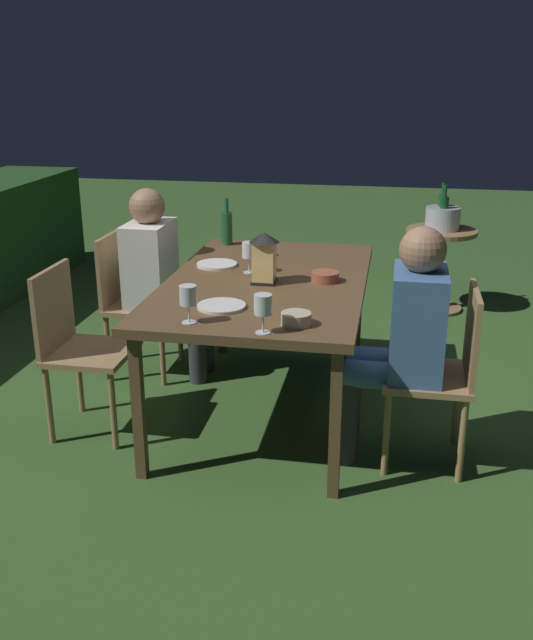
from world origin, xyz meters
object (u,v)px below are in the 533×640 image
object	(u,v)px
person_in_blue	(402,335)
bowl_bread	(261,252)
chair_side_left_a	(443,368)
wine_glass_b	(249,252)
green_bottle_on_table	(227,227)
wine_glass_c	(263,306)
chair_side_right_b	(131,297)
lantern_centerpiece	(264,255)
ice_bucket	(443,216)
dining_table	(266,289)
chair_side_right_a	(78,342)
person_in_cream	(161,275)
plate_b	(217,264)
bowl_olives	(296,318)
plate_a	(221,306)
wine_glass_a	(188,297)
side_table	(439,257)
bowl_salad	(325,276)

from	to	relation	value
person_in_blue	bowl_bread	distance (m)	1.21
chair_side_left_a	wine_glass_b	size ratio (longest dim) A/B	5.15
green_bottle_on_table	wine_glass_c	bearing A→B (deg)	-161.28
chair_side_right_b	lantern_centerpiece	world-z (taller)	lantern_centerpiece
ice_bucket	dining_table	bearing A→B (deg)	152.97
chair_side_right_a	person_in_blue	world-z (taller)	person_in_blue
person_in_cream	lantern_centerpiece	distance (m)	0.88
dining_table	plate_b	size ratio (longest dim) A/B	7.59
person_in_cream	chair_side_right_b	bearing A→B (deg)	90.00
person_in_blue	wine_glass_b	distance (m)	0.99
chair_side_right_b	bowl_olives	size ratio (longest dim) A/B	6.58
chair_side_right_a	plate_a	bearing A→B (deg)	-97.94
chair_side_right_a	wine_glass_b	size ratio (longest dim) A/B	5.15
wine_glass_a	ice_bucket	size ratio (longest dim) A/B	0.49
green_bottle_on_table	side_table	world-z (taller)	green_bottle_on_table
chair_side_left_a	lantern_centerpiece	xyz separation A→B (m)	(0.32, 0.91, 0.42)
plate_a	green_bottle_on_table	bearing A→B (deg)	12.10
person_in_cream	plate_a	distance (m)	1.07
lantern_centerpiece	bowl_bread	xyz separation A→B (m)	(0.54, 0.12, -0.12)
side_table	person_in_cream	bearing A→B (deg)	132.56
plate_a	side_table	size ratio (longest dim) A/B	0.35
person_in_blue	bowl_olives	world-z (taller)	person_in_blue
green_bottle_on_table	plate_b	size ratio (longest dim) A/B	1.28
plate_b	ice_bucket	size ratio (longest dim) A/B	0.66
person_in_cream	bowl_salad	distance (m)	1.09
person_in_cream	bowl_salad	size ratio (longest dim) A/B	7.90
chair_side_left_a	ice_bucket	size ratio (longest dim) A/B	2.53
plate_b	bowl_bread	size ratio (longest dim) A/B	1.78
person_in_cream	side_table	distance (m)	2.33
person_in_blue	wine_glass_c	size ratio (longest dim) A/B	6.80
person_in_cream	person_in_blue	bearing A→B (deg)	-118.49
wine_glass_c	plate_b	world-z (taller)	wine_glass_c
person_in_blue	bowl_olives	xyz separation A→B (m)	(-0.28, 0.46, 0.15)
chair_side_right_b	side_table	size ratio (longest dim) A/B	1.36
dining_table	plate_a	bearing A→B (deg)	166.21
person_in_cream	lantern_centerpiece	xyz separation A→B (m)	(-0.45, -0.71, 0.27)
wine_glass_c	bowl_bread	xyz separation A→B (m)	(1.27, 0.25, -0.09)
chair_side_right_a	bowl_salad	xyz separation A→B (m)	(0.40, -1.21, 0.30)
person_in_cream	side_table	world-z (taller)	person_in_cream
chair_side_left_a	plate_b	distance (m)	1.40
chair_side_left_a	bowl_olives	xyz separation A→B (m)	(-0.28, 0.66, 0.30)
bowl_bread	plate_b	bearing A→B (deg)	142.34
wine_glass_c	person_in_cream	bearing A→B (deg)	35.58
plate_b	wine_glass_b	bearing A→B (deg)	-117.15
chair_side_right_a	ice_bucket	world-z (taller)	ice_bucket
bowl_bread	side_table	world-z (taller)	bowl_bread
dining_table	wine_glass_c	distance (m)	0.82
bowl_salad	wine_glass_b	bearing A→B (deg)	77.64
chair_side_right_a	wine_glass_c	xyz separation A→B (m)	(-0.40, -1.04, 0.39)
person_in_cream	wine_glass_b	size ratio (longest dim) A/B	6.80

